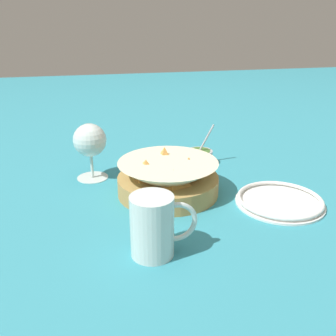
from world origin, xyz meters
The scene contains 6 objects.
ground_plane centered at (0.00, 0.00, 0.00)m, with size 4.00×4.00×0.00m, color teal.
food_basket centered at (0.01, 0.03, 0.04)m, with size 0.23×0.23×0.09m.
sauce_cup centered at (0.13, 0.19, 0.02)m, with size 0.07×0.07×0.11m.
wine_glass centered at (-0.16, 0.16, 0.09)m, with size 0.08×0.08×0.14m.
beer_mug centered at (-0.07, -0.20, 0.05)m, with size 0.11×0.07×0.11m.
side_plate centered at (0.23, -0.08, 0.01)m, with size 0.19×0.19×0.01m.
Camera 1 is at (-0.17, -0.72, 0.37)m, focal length 40.00 mm.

